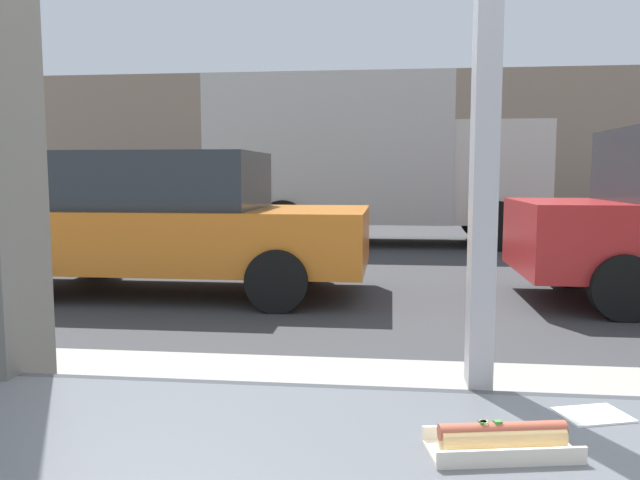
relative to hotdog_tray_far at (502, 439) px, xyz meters
name	(u,v)px	position (x,y,z in m)	size (l,w,h in m)	color
ground_plane	(404,268)	(0.01, 8.25, -0.98)	(60.00, 60.00, 0.00)	#38383A
sidewalk_strip	(429,461)	(0.01, 1.85, -0.92)	(16.00, 2.80, 0.12)	#9E998E
building_facade_far	(397,141)	(0.01, 23.60, 1.63)	(28.00, 1.20, 5.22)	gray
hotdog_tray_far	(502,439)	(0.00, 0.00, 0.00)	(0.25, 0.14, 0.05)	beige
napkin_wrapper	(593,415)	(0.19, 0.18, -0.02)	(0.12, 0.09, 0.00)	white
parked_car_orange	(168,221)	(-2.77, 6.07, -0.14)	(4.53, 2.01, 1.64)	orange
box_truck	(365,157)	(-0.72, 11.56, 0.74)	(6.37, 2.44, 3.22)	beige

